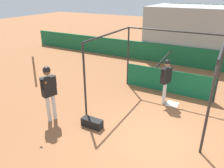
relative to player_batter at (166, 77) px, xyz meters
The scene contains 8 objects.
ground_plane 2.68m from the player_batter, 76.75° to the right, with size 60.00×60.00×0.00m, color #935B38.
outfield_wall 4.96m from the player_batter, 83.44° to the left, with size 24.00×0.12×1.13m.
bleacher_section 7.01m from the player_batter, 85.37° to the left, with size 7.05×4.00×3.21m.
batting_cage 0.37m from the player_batter, 114.27° to the left, with size 3.84×3.41×2.64m.
home_plate 1.11m from the player_batter, ahead, with size 0.44×0.44×0.02m.
player_batter is the anchor object (origin of this frame).
player_waiting 4.27m from the player_batter, 133.62° to the right, with size 0.54×0.83×2.24m.
equipment_bag 3.29m from the player_batter, 118.77° to the right, with size 0.70×0.28×0.28m.
Camera 1 is at (1.34, -5.28, 4.09)m, focal length 35.00 mm.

